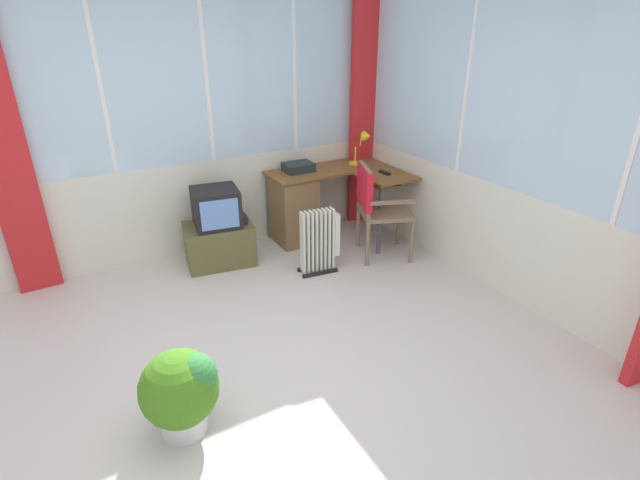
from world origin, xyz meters
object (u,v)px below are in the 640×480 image
(desk_lamp, at_px, (364,142))
(paper_tray, at_px, (298,167))
(potted_plant, at_px, (182,389))
(desk, at_px, (301,204))
(tv_remote, at_px, (385,173))
(space_heater, at_px, (320,241))
(tv_on_stand, at_px, (219,231))
(wooden_armchair, at_px, (374,200))

(desk_lamp, distance_m, paper_tray, 0.78)
(desk_lamp, distance_m, potted_plant, 3.34)
(desk, distance_m, desk_lamp, 0.96)
(tv_remote, bearing_deg, space_heater, -163.67)
(paper_tray, relative_size, tv_on_stand, 0.39)
(tv_remote, bearing_deg, potted_plant, -149.22)
(desk_lamp, height_order, paper_tray, desk_lamp)
(desk_lamp, distance_m, space_heater, 1.35)
(tv_remote, relative_size, tv_on_stand, 0.20)
(tv_remote, relative_size, wooden_armchair, 0.16)
(desk_lamp, height_order, potted_plant, desk_lamp)
(space_heater, height_order, potted_plant, space_heater)
(wooden_armchair, xyz_separation_m, tv_on_stand, (-1.39, 0.60, -0.26))
(desk, bearing_deg, space_heater, -103.35)
(space_heater, distance_m, potted_plant, 2.10)
(space_heater, bearing_deg, potted_plant, -141.40)
(tv_on_stand, relative_size, potted_plant, 1.43)
(tv_remote, height_order, potted_plant, tv_remote)
(wooden_armchair, bearing_deg, tv_on_stand, 156.78)
(desk_lamp, xyz_separation_m, potted_plant, (-2.58, -2.01, -0.69))
(tv_remote, distance_m, potted_plant, 3.06)
(tv_remote, distance_m, paper_tray, 0.90)
(paper_tray, xyz_separation_m, tv_on_stand, (-0.96, -0.17, -0.46))
(desk, xyz_separation_m, desk_lamp, (0.77, -0.03, 0.58))
(potted_plant, bearing_deg, space_heater, 38.60)
(desk, xyz_separation_m, wooden_armchair, (0.45, -0.68, 0.19))
(tv_remote, xyz_separation_m, tv_on_stand, (-1.70, 0.34, -0.42))
(space_heater, bearing_deg, desk, 76.65)
(wooden_armchair, height_order, space_heater, wooden_armchair)
(paper_tray, distance_m, tv_on_stand, 1.08)
(potted_plant, bearing_deg, wooden_armchair, 30.86)
(desk, height_order, wooden_armchair, wooden_armchair)
(desk_lamp, bearing_deg, tv_on_stand, -178.01)
(wooden_armchair, height_order, tv_on_stand, wooden_armchair)
(wooden_armchair, relative_size, potted_plant, 1.76)
(paper_tray, bearing_deg, potted_plant, -130.85)
(space_heater, xyz_separation_m, potted_plant, (-1.64, -1.31, -0.01))
(paper_tray, bearing_deg, wooden_armchair, -60.85)
(tv_remote, distance_m, wooden_armchair, 0.43)
(tv_remote, relative_size, space_heater, 0.24)
(space_heater, bearing_deg, tv_remote, 17.47)
(desk, relative_size, tv_on_stand, 1.71)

